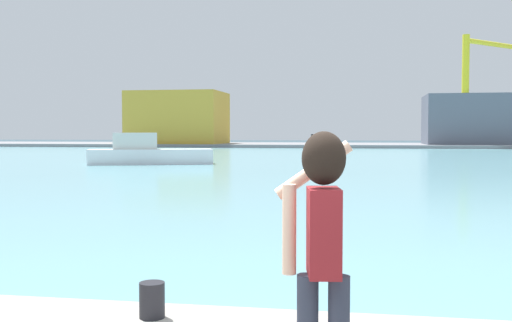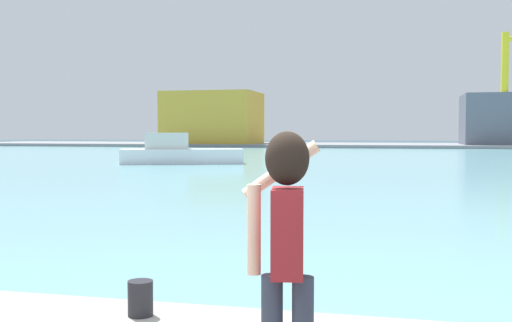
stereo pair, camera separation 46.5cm
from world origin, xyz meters
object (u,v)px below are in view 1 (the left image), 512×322
(person_photographer, at_px, (322,237))
(warehouse_left, at_px, (178,118))
(harbor_bollard, at_px, (152,300))
(port_crane, at_px, (473,76))
(boat_moored, at_px, (147,153))
(warehouse_right, at_px, (471,120))

(person_photographer, bearing_deg, warehouse_left, 8.70)
(harbor_bollard, relative_size, port_crane, 0.02)
(boat_moored, distance_m, warehouse_right, 61.63)
(boat_moored, distance_m, warehouse_left, 53.67)
(harbor_bollard, bearing_deg, person_photographer, -41.77)
(warehouse_right, bearing_deg, harbor_bollard, -101.10)
(warehouse_left, relative_size, port_crane, 0.92)
(harbor_bollard, relative_size, boat_moored, 0.04)
(warehouse_left, relative_size, warehouse_right, 1.06)
(harbor_bollard, xyz_separation_m, warehouse_right, (17.50, 89.18, 3.36))
(boat_moored, xyz_separation_m, warehouse_right, (30.64, 53.37, 3.30))
(harbor_bollard, bearing_deg, warehouse_right, 78.90)
(warehouse_left, xyz_separation_m, port_crane, (44.06, -1.72, 5.65))
(person_photographer, height_order, harbor_bollard, person_photographer)
(boat_moored, bearing_deg, warehouse_left, 85.33)
(harbor_bollard, height_order, warehouse_left, warehouse_left)
(harbor_bollard, distance_m, port_crane, 88.01)
(warehouse_right, bearing_deg, boat_moored, -119.86)
(person_photographer, bearing_deg, boat_moored, 12.56)
(harbor_bollard, height_order, warehouse_right, warehouse_right)
(person_photographer, xyz_separation_m, warehouse_right, (15.83, 90.67, 2.46))
(person_photographer, relative_size, harbor_bollard, 5.22)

